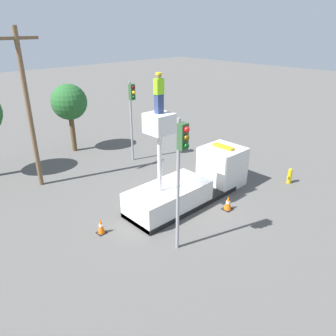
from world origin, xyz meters
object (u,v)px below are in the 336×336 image
(worker, at_px, (159,93))
(utility_pole, at_px, (28,106))
(traffic_light_pole, at_px, (181,162))
(traffic_cone_rear, at_px, (101,226))
(bucket_truck, at_px, (192,183))
(traffic_light_across, at_px, (132,106))
(traffic_cone_curbside, at_px, (228,203))
(fire_hydrant, at_px, (290,176))
(tree_right_bg, at_px, (69,103))

(worker, xyz_separation_m, utility_pole, (-2.96, 7.30, -1.34))
(traffic_light_pole, height_order, traffic_cone_rear, traffic_light_pole)
(bucket_truck, height_order, utility_pole, utility_pole)
(traffic_light_across, bearing_deg, traffic_cone_curbside, -93.80)
(traffic_light_pole, bearing_deg, traffic_cone_rear, 118.91)
(fire_hydrant, xyz_separation_m, tree_right_bg, (-6.64, 13.81, 3.16))
(tree_right_bg, bearing_deg, utility_pole, -138.33)
(traffic_cone_curbside, relative_size, tree_right_bg, 0.16)
(traffic_light_across, bearing_deg, traffic_cone_rear, -137.63)
(traffic_cone_curbside, xyz_separation_m, tree_right_bg, (-1.50, 13.17, 3.26))
(bucket_truck, distance_m, fire_hydrant, 6.26)
(utility_pole, bearing_deg, worker, -67.91)
(bucket_truck, bearing_deg, traffic_cone_rear, 173.79)
(traffic_cone_curbside, relative_size, utility_pole, 0.09)
(fire_hydrant, bearing_deg, tree_right_bg, 115.67)
(traffic_light_across, xyz_separation_m, traffic_cone_rear, (-6.45, -5.89, -3.46))
(traffic_cone_curbside, distance_m, tree_right_bg, 13.65)
(worker, height_order, utility_pole, utility_pole)
(bucket_truck, relative_size, fire_hydrant, 7.90)
(tree_right_bg, bearing_deg, bucket_truck, -84.76)
(traffic_light_pole, bearing_deg, utility_pole, 99.53)
(worker, relative_size, traffic_light_across, 0.32)
(traffic_cone_rear, bearing_deg, traffic_light_across, 42.37)
(traffic_light_across, relative_size, tree_right_bg, 1.09)
(traffic_light_across, relative_size, utility_pole, 0.62)
(worker, bearing_deg, fire_hydrant, -18.84)
(worker, distance_m, traffic_cone_curbside, 6.65)
(traffic_cone_rear, bearing_deg, traffic_light_pole, -61.09)
(fire_hydrant, height_order, traffic_cone_rear, fire_hydrant)
(bucket_truck, distance_m, tree_right_bg, 11.46)
(traffic_light_pole, height_order, tree_right_bg, traffic_light_pole)
(bucket_truck, xyz_separation_m, traffic_cone_rear, (-5.41, 0.59, -0.58))
(traffic_light_across, bearing_deg, bucket_truck, -99.19)
(worker, relative_size, utility_pole, 0.20)
(bucket_truck, height_order, traffic_light_pole, traffic_light_pole)
(traffic_cone_rear, bearing_deg, utility_pole, 88.97)
(bucket_truck, xyz_separation_m, utility_pole, (-5.29, 7.30, 3.74))
(traffic_light_across, xyz_separation_m, fire_hydrant, (4.57, -9.19, -3.36))
(bucket_truck, relative_size, traffic_light_pole, 1.33)
(bucket_truck, xyz_separation_m, worker, (-2.33, 0.00, 5.08))
(traffic_light_pole, distance_m, fire_hydrant, 9.89)
(bucket_truck, height_order, traffic_light_across, traffic_light_across)
(traffic_light_pole, relative_size, tree_right_bg, 1.15)
(traffic_light_across, height_order, traffic_cone_curbside, traffic_light_across)
(bucket_truck, distance_m, traffic_light_pole, 5.43)
(traffic_light_across, bearing_deg, tree_right_bg, 114.07)
(fire_hydrant, bearing_deg, traffic_cone_curbside, 172.90)
(traffic_cone_curbside, bearing_deg, traffic_light_across, 86.20)
(traffic_light_pole, relative_size, traffic_cone_rear, 7.41)
(traffic_light_pole, bearing_deg, traffic_cone_curbside, 8.13)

